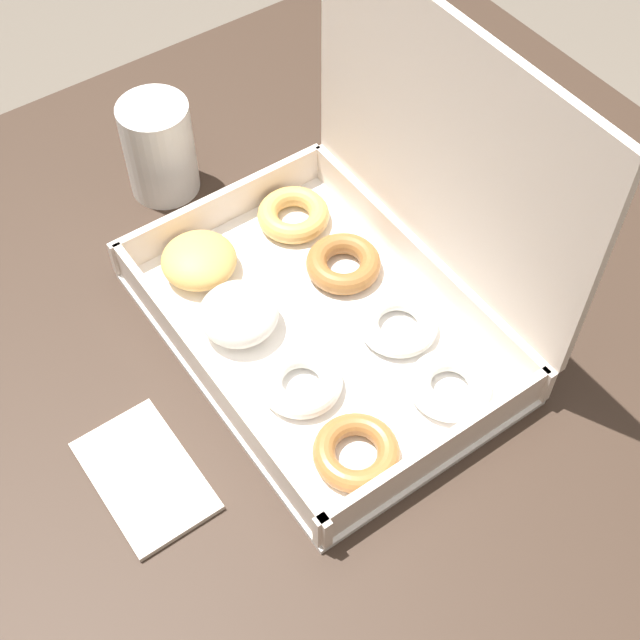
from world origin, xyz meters
name	(u,v)px	position (x,y,z in m)	size (l,w,h in m)	color
ground_plane	(320,610)	(0.00, 0.00, 0.00)	(8.00, 8.00, 0.00)	#6B6054
dining_table	(320,398)	(0.00, 0.00, 0.66)	(0.95, 1.00, 0.77)	#38281E
donut_box	(342,277)	(-0.01, 0.03, 0.83)	(0.35, 0.26, 0.30)	white
coffee_mug	(159,147)	(-0.26, -0.02, 0.83)	(0.07, 0.07, 0.11)	white
paper_napkin	(145,476)	(0.03, -0.21, 0.77)	(0.13, 0.08, 0.01)	silver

